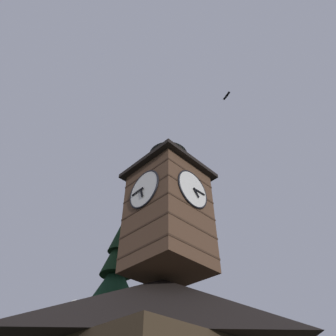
# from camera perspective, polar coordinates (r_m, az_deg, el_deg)

# --- Properties ---
(clock_tower) EXTENTS (4.33, 4.33, 9.47)m
(clock_tower) POSITION_cam_1_polar(r_m,az_deg,el_deg) (17.34, 0.07, -7.05)
(clock_tower) COLOR brown
(clock_tower) RESTS_ON building_main
(pine_tree_behind) EXTENTS (5.05, 5.05, 13.74)m
(pine_tree_behind) POSITION_cam_1_polar(r_m,az_deg,el_deg) (21.84, -10.86, -27.16)
(pine_tree_behind) COLOR #473323
(pine_tree_behind) RESTS_ON ground_plane
(moon) EXTENTS (2.29, 2.29, 2.29)m
(moon) POSITION_cam_1_polar(r_m,az_deg,el_deg) (56.37, -17.14, -23.74)
(moon) COLOR silver
(flying_bird_high) EXTENTS (0.37, 0.71, 0.11)m
(flying_bird_high) POSITION_cam_1_polar(r_m,az_deg,el_deg) (21.56, 10.97, 13.19)
(flying_bird_high) COLOR black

